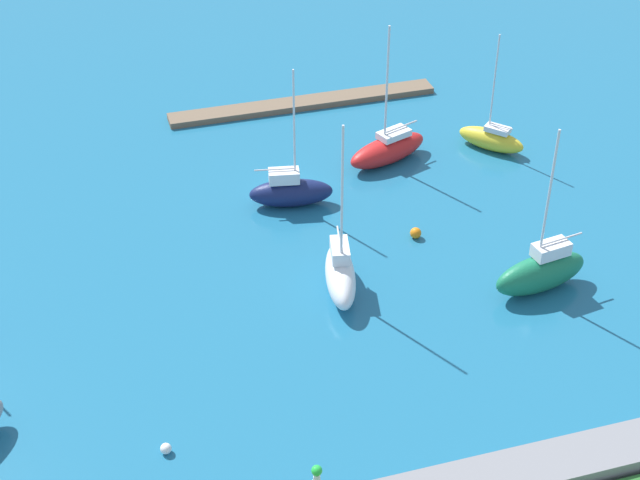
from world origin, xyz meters
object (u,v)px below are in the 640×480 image
object	(u,v)px
mooring_buoy_orange	(416,233)
sailboat_green_near_pier	(541,271)
sailboat_yellow_far_south	(491,139)
sailboat_white_east_end	(340,273)
pier_dock	(303,103)
sailboat_navy_center_basin	(291,191)
sailboat_red_mid_basin	(388,149)
mooring_buoy_white	(166,449)

from	to	relation	value
mooring_buoy_orange	sailboat_green_near_pier	bearing A→B (deg)	125.94
sailboat_green_near_pier	sailboat_yellow_far_south	xyz separation A→B (m)	(-4.95, -18.80, -0.54)
sailboat_white_east_end	sailboat_yellow_far_south	distance (m)	23.62
sailboat_white_east_end	mooring_buoy_orange	xyz separation A→B (m)	(-7.30, -4.47, -1.05)
pier_dock	sailboat_white_east_end	bearing A→B (deg)	79.69
sailboat_green_near_pier	sailboat_navy_center_basin	xyz separation A→B (m)	(13.75, -15.22, -0.29)
pier_dock	sailboat_green_near_pier	world-z (taller)	sailboat_green_near_pier
sailboat_white_east_end	sailboat_red_mid_basin	xyz separation A→B (m)	(-9.03, -15.57, -0.27)
sailboat_navy_center_basin	mooring_buoy_white	bearing A→B (deg)	-110.12
sailboat_red_mid_basin	sailboat_yellow_far_south	bearing A→B (deg)	156.44
mooring_buoy_orange	mooring_buoy_white	xyz separation A→B (m)	(21.22, 15.88, -0.10)
pier_dock	sailboat_navy_center_basin	bearing A→B (deg)	71.00
mooring_buoy_white	mooring_buoy_orange	bearing A→B (deg)	-143.19
mooring_buoy_orange	sailboat_white_east_end	bearing A→B (deg)	31.50
sailboat_green_near_pier	mooring_buoy_white	distance (m)	28.27
sailboat_yellow_far_south	sailboat_green_near_pier	bearing A→B (deg)	123.54
sailboat_white_east_end	mooring_buoy_orange	bearing A→B (deg)	133.61
pier_dock	sailboat_white_east_end	distance (m)	27.71
sailboat_red_mid_basin	mooring_buoy_orange	size ratio (longest dim) A/B	14.41
sailboat_green_near_pier	mooring_buoy_white	xyz separation A→B (m)	(27.19, 7.64, -1.23)
sailboat_yellow_far_south	sailboat_navy_center_basin	xyz separation A→B (m)	(18.70, 3.58, 0.25)
sailboat_white_east_end	sailboat_green_near_pier	bearing A→B (deg)	86.27
sailboat_green_near_pier	sailboat_yellow_far_south	world-z (taller)	sailboat_green_near_pier
mooring_buoy_orange	pier_dock	bearing A→B (deg)	-84.12
sailboat_red_mid_basin	mooring_buoy_orange	world-z (taller)	sailboat_red_mid_basin
sailboat_green_near_pier	sailboat_white_east_end	world-z (taller)	sailboat_white_east_end
sailboat_green_near_pier	sailboat_navy_center_basin	world-z (taller)	sailboat_green_near_pier
sailboat_green_near_pier	sailboat_white_east_end	size ratio (longest dim) A/B	0.96
sailboat_red_mid_basin	sailboat_white_east_end	bearing A→B (deg)	39.70
mooring_buoy_orange	sailboat_yellow_far_south	bearing A→B (deg)	-135.97
sailboat_green_near_pier	sailboat_white_east_end	distance (m)	13.79
pier_dock	sailboat_navy_center_basin	world-z (taller)	sailboat_navy_center_basin
sailboat_red_mid_basin	mooring_buoy_white	size ratio (longest dim) A/B	18.68
pier_dock	mooring_buoy_white	xyz separation A→B (m)	(18.87, 38.64, 0.05)
sailboat_yellow_far_south	mooring_buoy_white	world-z (taller)	sailboat_yellow_far_south
sailboat_green_near_pier	sailboat_yellow_far_south	size ratio (longest dim) A/B	1.22
mooring_buoy_orange	mooring_buoy_white	size ratio (longest dim) A/B	1.30
mooring_buoy_white	pier_dock	bearing A→B (deg)	-116.03
pier_dock	sailboat_red_mid_basin	size ratio (longest dim) A/B	2.05
pier_dock	mooring_buoy_orange	xyz separation A→B (m)	(-2.34, 22.76, 0.14)
sailboat_white_east_end	sailboat_red_mid_basin	distance (m)	18.00
sailboat_white_east_end	sailboat_navy_center_basin	xyz separation A→B (m)	(0.48, -11.45, -0.20)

